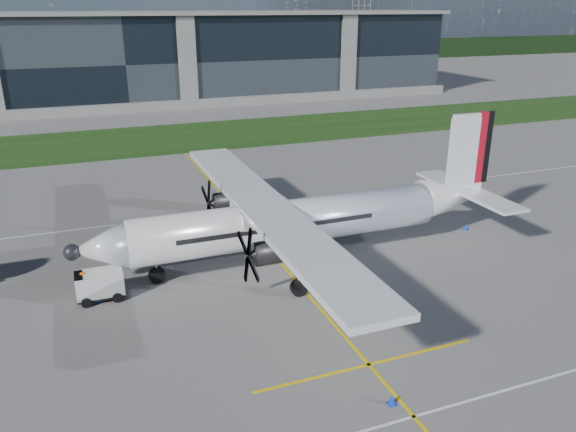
{
  "coord_description": "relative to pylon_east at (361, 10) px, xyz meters",
  "views": [
    {
      "loc": [
        -9.09,
        -26.28,
        16.61
      ],
      "look_at": [
        3.74,
        6.99,
        3.17
      ],
      "focal_mm": 35.0,
      "sensor_mm": 36.0,
      "label": 1
    }
  ],
  "objects": [
    {
      "name": "ground",
      "position": [
        -85.0,
        -110.0,
        -15.0
      ],
      "size": [
        400.0,
        400.0,
        0.0
      ],
      "primitive_type": "plane",
      "color": "#63605D",
      "rests_on": "ground"
    },
    {
      "name": "grass_strip",
      "position": [
        -85.0,
        -102.0,
        -14.98
      ],
      "size": [
        400.0,
        18.0,
        0.04
      ],
      "primitive_type": "cube",
      "color": "#163B10",
      "rests_on": "ground"
    },
    {
      "name": "terminal_building",
      "position": [
        -85.0,
        -70.0,
        -7.5
      ],
      "size": [
        120.0,
        20.0,
        15.0
      ],
      "primitive_type": "cube",
      "color": "black",
      "rests_on": "ground"
    },
    {
      "name": "tree_line",
      "position": [
        -85.0,
        -10.0,
        -12.0
      ],
      "size": [
        400.0,
        6.0,
        6.0
      ],
      "primitive_type": "cube",
      "color": "black",
      "rests_on": "ground"
    },
    {
      "name": "pylon_east",
      "position": [
        0.0,
        0.0,
        0.0
      ],
      "size": [
        9.0,
        4.6,
        30.0
      ],
      "primitive_type": null,
      "color": "gray",
      "rests_on": "ground"
    },
    {
      "name": "yellow_taxiway_centerline",
      "position": [
        -82.0,
        -140.0,
        -14.99
      ],
      "size": [
        0.2,
        70.0,
        0.01
      ],
      "primitive_type": "cube",
      "color": "yellow",
      "rests_on": "ground"
    },
    {
      "name": "turboprop_aircraft",
      "position": [
        -80.31,
        -143.42,
        -10.32
      ],
      "size": [
        30.1,
        31.21,
        9.36
      ],
      "primitive_type": null,
      "color": "white",
      "rests_on": "ground"
    },
    {
      "name": "baggage_tug",
      "position": [
        -93.83,
        -144.29,
        -14.12
      ],
      "size": [
        2.92,
        1.75,
        1.75
      ],
      "primitive_type": null,
      "color": "silver",
      "rests_on": "ground"
    },
    {
      "name": "ground_crew_person",
      "position": [
        -94.68,
        -144.16,
        -13.92
      ],
      "size": [
        0.76,
        0.97,
        2.15
      ],
      "primitive_type": "imported",
      "rotation": [
        0.0,
        0.0,
        1.74
      ],
      "color": "#F25907",
      "rests_on": "ground"
    },
    {
      "name": "safety_cone_nose_stbd",
      "position": [
        -94.93,
        -142.43,
        -14.75
      ],
      "size": [
        0.36,
        0.36,
        0.5
      ],
      "primitive_type": "cone",
      "color": "#0C2CD4",
      "rests_on": "ground"
    },
    {
      "name": "safety_cone_stbdwing",
      "position": [
        -82.61,
        -127.24,
        -14.75
      ],
      "size": [
        0.36,
        0.36,
        0.5
      ],
      "primitive_type": "cone",
      "color": "#0C2CD4",
      "rests_on": "ground"
    },
    {
      "name": "safety_cone_nose_port",
      "position": [
        -94.1,
        -144.6,
        -14.75
      ],
      "size": [
        0.36,
        0.36,
        0.5
      ],
      "primitive_type": "cone",
      "color": "#0C2CD4",
      "rests_on": "ground"
    },
    {
      "name": "safety_cone_portwing",
      "position": [
        -82.46,
        -158.94,
        -14.75
      ],
      "size": [
        0.36,
        0.36,
        0.5
      ],
      "primitive_type": "cone",
      "color": "#0C2CD4",
      "rests_on": "ground"
    },
    {
      "name": "safety_cone_tail",
      "position": [
        -66.24,
        -143.06,
        -14.75
      ],
      "size": [
        0.36,
        0.36,
        0.5
      ],
      "primitive_type": "cone",
      "color": "#0C2CD4",
      "rests_on": "ground"
    }
  ]
}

